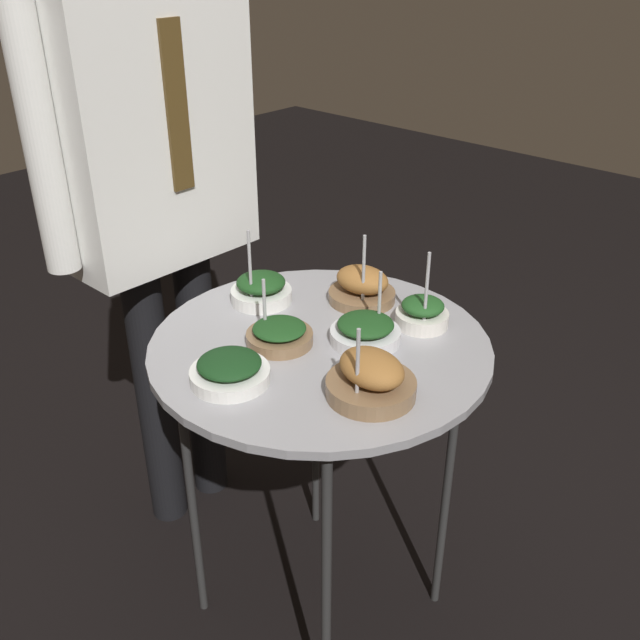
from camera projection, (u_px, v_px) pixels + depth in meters
ground_plane at (320, 602)px, 1.79m from camera, size 8.00×8.00×0.00m
serving_cart at (320, 366)px, 1.45m from camera, size 0.68×0.68×0.76m
bowl_spinach_back_right at (230, 371)px, 1.29m from camera, size 0.15×0.15×0.05m
bowl_roast_front_center at (362, 287)px, 1.56m from camera, size 0.15×0.15×0.17m
bowl_spinach_far_rim at (279, 334)px, 1.41m from camera, size 0.13×0.13×0.13m
bowl_roast_back_left at (371, 379)px, 1.24m from camera, size 0.16×0.16×0.16m
bowl_spinach_mid_left at (366, 331)px, 1.41m from camera, size 0.14×0.14×0.14m
bowl_spinach_near_rim at (261, 289)px, 1.56m from camera, size 0.13×0.13×0.18m
bowl_spinach_mid_right at (422, 313)px, 1.47m from camera, size 0.11×0.11×0.18m
waiter_figure at (153, 165)px, 1.64m from camera, size 0.59×0.22×1.59m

